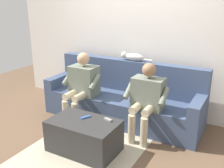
% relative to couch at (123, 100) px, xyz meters
% --- Properties ---
extents(ground_plane, '(8.00, 8.00, 0.00)m').
position_rel_couch_xyz_m(ground_plane, '(0.00, 0.74, -0.32)').
color(ground_plane, brown).
extents(back_wall, '(4.83, 0.06, 2.50)m').
position_rel_couch_xyz_m(back_wall, '(0.00, -0.49, 0.93)').
color(back_wall, silver).
rests_on(back_wall, ground).
extents(couch, '(2.55, 0.75, 0.93)m').
position_rel_couch_xyz_m(couch, '(0.00, 0.00, 0.00)').
color(couch, '#3D4C6B').
rests_on(couch, ground).
extents(coffee_table, '(0.88, 0.54, 0.42)m').
position_rel_couch_xyz_m(coffee_table, '(0.00, 1.09, -0.11)').
color(coffee_table, '#2D2D2D').
rests_on(coffee_table, ground).
extents(person_left_seated, '(0.59, 0.50, 1.07)m').
position_rel_couch_xyz_m(person_left_seated, '(-0.55, 0.36, 0.29)').
color(person_left_seated, slate).
rests_on(person_left_seated, ground).
extents(person_right_seated, '(0.58, 0.59, 1.10)m').
position_rel_couch_xyz_m(person_right_seated, '(0.55, 0.34, 0.30)').
color(person_right_seated, slate).
rests_on(person_right_seated, ground).
extents(cat_on_backrest, '(0.54, 0.12, 0.13)m').
position_rel_couch_xyz_m(cat_on_backrest, '(-0.05, -0.23, 0.68)').
color(cat_on_backrest, silver).
rests_on(cat_on_backrest, couch).
extents(remote_blue, '(0.09, 0.13, 0.02)m').
position_rel_couch_xyz_m(remote_blue, '(0.03, 1.00, 0.11)').
color(remote_blue, '#3860B7').
rests_on(remote_blue, coffee_table).
extents(remote_gray, '(0.12, 0.06, 0.02)m').
position_rel_couch_xyz_m(remote_gray, '(-0.26, 0.93, 0.12)').
color(remote_gray, gray).
rests_on(remote_gray, coffee_table).
extents(floor_rug, '(1.39, 1.82, 0.01)m').
position_rel_couch_xyz_m(floor_rug, '(0.00, 0.98, -0.31)').
color(floor_rug, '#B7AD93').
rests_on(floor_rug, ground).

